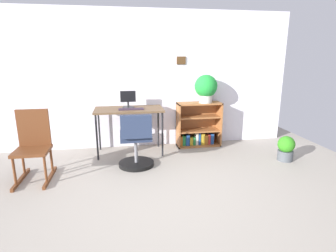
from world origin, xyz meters
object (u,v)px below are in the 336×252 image
desk (129,112)px  rocking_chair (33,145)px  monitor (128,100)px  bookshelf_low (198,127)px  keyboard (131,109)px  potted_plant_floor (286,148)px  office_chair (136,144)px  potted_plant_on_shelf (206,87)px

desk → rocking_chair: bearing=-149.3°
monitor → bookshelf_low: (1.23, 0.13, -0.54)m
desk → bookshelf_low: 1.29m
monitor → keyboard: bearing=-77.8°
monitor → potted_plant_floor: 2.60m
potted_plant_floor → office_chair: bearing=176.8°
keyboard → office_chair: (0.03, -0.53, -0.41)m
bookshelf_low → potted_plant_floor: bearing=-40.3°
bookshelf_low → potted_plant_on_shelf: potted_plant_on_shelf is taller
bookshelf_low → potted_plant_on_shelf: 0.72m
potted_plant_on_shelf → potted_plant_floor: (1.03, -0.91, -0.85)m
bookshelf_low → potted_plant_on_shelf: (0.11, -0.05, 0.71)m
office_chair → potted_plant_floor: bearing=-3.2°
rocking_chair → bookshelf_low: rocking_chair is taller
monitor → office_chair: size_ratio=0.34×
bookshelf_low → potted_plant_on_shelf: size_ratio=1.62×
keyboard → rocking_chair: rocking_chair is taller
monitor → rocking_chair: size_ratio=0.30×
keyboard → potted_plant_floor: size_ratio=1.02×
desk → bookshelf_low: bookshelf_low is taller
keyboard → office_chair: office_chair is taller
monitor → potted_plant_on_shelf: size_ratio=0.57×
rocking_chair → potted_plant_floor: (3.62, 0.00, -0.26)m
rocking_chair → bookshelf_low: size_ratio=1.16×
keyboard → potted_plant_floor: 2.48m
bookshelf_low → office_chair: bearing=-144.1°
monitor → keyboard: monitor is taller
rocking_chair → bookshelf_low: 2.67m
rocking_chair → potted_plant_on_shelf: (2.60, 0.91, 0.59)m
keyboard → potted_plant_on_shelf: (1.30, 0.25, 0.29)m
desk → monitor: 0.21m
monitor → potted_plant_on_shelf: potted_plant_on_shelf is taller
desk → keyboard: keyboard is taller
desk → keyboard: size_ratio=2.78×
monitor → rocking_chair: monitor is taller
keyboard → office_chair: 0.67m
bookshelf_low → potted_plant_floor: bookshelf_low is taller
potted_plant_floor → bookshelf_low: bearing=139.7°
rocking_chair → potted_plant_floor: size_ratio=2.35×
desk → office_chair: office_chair is taller
office_chair → rocking_chair: bearing=-174.4°
rocking_chair → monitor: bearing=33.5°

